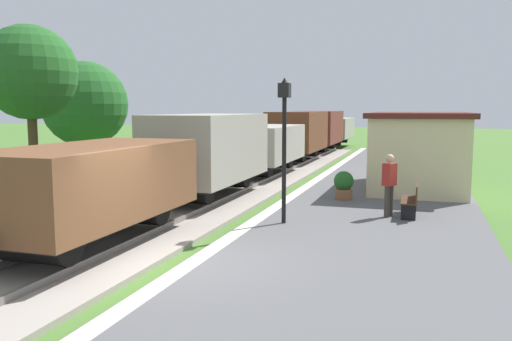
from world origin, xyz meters
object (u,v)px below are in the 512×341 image
at_px(bench_near_hut, 412,199).
at_px(tree_trackside_far, 85,104).
at_px(freight_train, 284,140).
at_px(potted_planter, 344,185).
at_px(person_waiting, 389,183).
at_px(station_hut, 419,150).
at_px(tree_trackside_mid, 30,73).
at_px(lamp_post_near, 284,124).

relative_size(bench_near_hut, tree_trackside_far, 0.29).
relative_size(freight_train, potted_planter, 42.79).
height_order(freight_train, person_waiting, freight_train).
distance_m(person_waiting, tree_trackside_far, 14.12).
relative_size(station_hut, tree_trackside_mid, 1.03).
height_order(potted_planter, tree_trackside_mid, tree_trackside_mid).
bearing_deg(freight_train, lamp_post_near, -75.26).
bearing_deg(freight_train, person_waiting, -63.06).
bearing_deg(tree_trackside_mid, bench_near_hut, 8.88).
xyz_separation_m(person_waiting, potted_planter, (-1.57, 2.40, -0.46)).
bearing_deg(station_hut, lamp_post_near, -114.07).
xyz_separation_m(station_hut, bench_near_hut, (-0.10, -5.30, -0.93)).
bearing_deg(freight_train, tree_trackside_mid, -107.87).
distance_m(station_hut, person_waiting, 5.67).
height_order(lamp_post_near, tree_trackside_mid, tree_trackside_mid).
relative_size(station_hut, tree_trackside_far, 1.12).
height_order(potted_planter, lamp_post_near, lamp_post_near).
bearing_deg(station_hut, tree_trackside_far, -176.95).
bearing_deg(lamp_post_near, person_waiting, 32.56).
bearing_deg(potted_planter, tree_trackside_mid, -156.70).
relative_size(freight_train, tree_trackside_far, 7.55).
xyz_separation_m(bench_near_hut, lamp_post_near, (-3.12, -1.91, 2.08)).
relative_size(station_hut, person_waiting, 3.39).
height_order(station_hut, tree_trackside_far, tree_trackside_far).
bearing_deg(bench_near_hut, tree_trackside_mid, -171.12).
xyz_separation_m(potted_planter, tree_trackside_far, (-11.51, 2.47, 2.64)).
height_order(station_hut, lamp_post_near, lamp_post_near).
xyz_separation_m(person_waiting, tree_trackside_far, (-13.08, 4.87, 2.17)).
bearing_deg(bench_near_hut, lamp_post_near, -148.43).
bearing_deg(lamp_post_near, tree_trackside_mid, 178.60).
bearing_deg(lamp_post_near, tree_trackside_far, 148.47).
bearing_deg(person_waiting, tree_trackside_mid, 36.35).
distance_m(lamp_post_near, tree_trackside_far, 12.40).
height_order(freight_train, station_hut, station_hut).
xyz_separation_m(person_waiting, tree_trackside_mid, (-10.42, -1.41, 3.03)).
bearing_deg(lamp_post_near, potted_planter, 76.66).
height_order(freight_train, lamp_post_near, lamp_post_near).
relative_size(freight_train, bench_near_hut, 26.13).
bearing_deg(potted_planter, tree_trackside_far, 167.87).
bearing_deg(tree_trackside_far, bench_near_hut, -18.45).
height_order(freight_train, tree_trackside_mid, tree_trackside_mid).
relative_size(potted_planter, tree_trackside_mid, 0.16).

